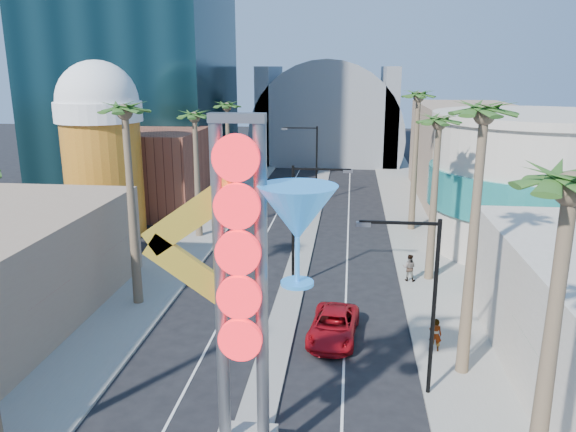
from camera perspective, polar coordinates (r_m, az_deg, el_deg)
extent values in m
cube|color=gray|center=(52.85, -8.09, -0.44)|extent=(5.00, 100.00, 0.15)
cube|color=gray|center=(51.56, 12.82, -1.06)|extent=(5.00, 100.00, 0.15)
cube|color=gray|center=(54.22, 2.47, 0.10)|extent=(1.60, 84.00, 0.15)
cube|color=brown|center=(56.71, -13.88, 4.39)|extent=(10.00, 10.00, 8.00)
cube|color=#987A62|center=(64.16, 17.66, 6.22)|extent=(10.00, 20.00, 10.00)
cylinder|color=#B95918|center=(49.64, -18.18, 3.80)|extent=(6.40, 6.40, 10.00)
cylinder|color=white|center=(48.96, -18.69, 10.01)|extent=(7.00, 7.00, 1.60)
sphere|color=white|center=(48.91, -18.77, 10.94)|extent=(6.60, 6.60, 6.60)
cylinder|color=#B8AE9C|center=(47.45, 24.07, 2.76)|extent=(16.00, 16.00, 10.00)
cylinder|color=teal|center=(47.45, 24.07, 2.76)|extent=(16.60, 16.60, 3.00)
cylinder|color=#B8AE9C|center=(46.74, 24.76, 9.12)|extent=(16.60, 16.60, 0.60)
cylinder|color=slate|center=(86.95, 4.09, 8.32)|extent=(22.00, 16.00, 22.00)
cube|color=slate|center=(87.49, -1.87, 10.36)|extent=(2.00, 16.00, 14.00)
cube|color=slate|center=(86.75, 10.17, 10.10)|extent=(2.00, 16.00, 14.00)
cylinder|color=slate|center=(19.30, -6.84, -7.83)|extent=(0.44, 0.44, 12.00)
cylinder|color=slate|center=(19.04, -2.69, -8.06)|extent=(0.44, 0.44, 12.00)
cube|color=slate|center=(17.73, -5.20, 9.91)|extent=(1.80, 0.50, 0.30)
cylinder|color=red|center=(17.53, -5.33, 5.90)|extent=(1.50, 0.25, 1.50)
cylinder|color=red|center=(17.84, -5.21, 0.97)|extent=(1.50, 0.25, 1.50)
cylinder|color=red|center=(18.27, -5.10, -3.75)|extent=(1.50, 0.25, 1.50)
cylinder|color=red|center=(18.83, -4.99, -8.22)|extent=(1.50, 0.25, 1.50)
cylinder|color=red|center=(19.49, -4.89, -12.42)|extent=(1.50, 0.25, 1.50)
cube|color=yellow|center=(18.66, -9.79, 0.01)|extent=(3.47, 0.25, 2.80)
cube|color=yellow|center=(19.27, -9.53, -5.75)|extent=(3.47, 0.25, 2.80)
cone|color=blue|center=(17.96, 0.98, 0.31)|extent=(2.60, 2.60, 1.80)
cylinder|color=blue|center=(18.43, 0.95, -4.51)|extent=(0.16, 0.16, 1.60)
cylinder|color=blue|center=(18.71, 0.94, -6.82)|extent=(1.10, 1.10, 0.12)
cylinder|color=black|center=(35.89, 0.51, -1.15)|extent=(0.18, 0.18, 8.00)
cube|color=black|center=(34.89, 3.48, 4.77)|extent=(3.60, 0.12, 0.12)
cube|color=slate|center=(34.87, 6.11, 4.54)|extent=(0.60, 0.25, 0.18)
cylinder|color=black|center=(59.25, 2.92, 5.25)|extent=(0.18, 0.18, 8.00)
cube|color=black|center=(58.87, 1.20, 8.93)|extent=(3.60, 0.12, 0.12)
cube|color=slate|center=(59.05, -0.36, 8.86)|extent=(0.60, 0.25, 0.18)
cylinder|color=black|center=(24.69, 14.58, -9.31)|extent=(0.18, 0.18, 8.00)
cube|color=black|center=(23.22, 11.23, -0.68)|extent=(3.24, 0.12, 0.12)
cube|color=slate|center=(23.17, 7.67, -0.82)|extent=(0.60, 0.25, 0.18)
cylinder|color=brown|center=(33.80, -15.57, 0.35)|extent=(0.40, 0.40, 11.50)
sphere|color=#244C19|center=(32.89, -16.27, 10.09)|extent=(2.40, 2.40, 2.40)
cylinder|color=brown|center=(46.90, -9.22, 3.75)|extent=(0.40, 0.40, 10.00)
sphere|color=#244C19|center=(46.21, -9.48, 9.84)|extent=(2.40, 2.40, 2.40)
cylinder|color=brown|center=(58.37, -6.09, 6.03)|extent=(0.40, 0.40, 10.00)
sphere|color=#244C19|center=(57.82, -6.23, 10.93)|extent=(2.40, 2.40, 2.40)
cylinder|color=brown|center=(17.48, 24.64, -15.41)|extent=(0.40, 0.40, 11.00)
sphere|color=#244C19|center=(15.59, 26.82, 2.47)|extent=(2.40, 2.40, 2.40)
cylinder|color=brown|center=(26.14, 18.19, -3.52)|extent=(0.40, 0.40, 12.00)
sphere|color=#244C19|center=(24.98, 19.31, 9.66)|extent=(2.40, 2.40, 2.40)
cylinder|color=brown|center=(37.72, 14.57, 1.13)|extent=(0.40, 0.40, 10.50)
sphere|color=#244C19|center=(36.87, 15.11, 9.07)|extent=(2.40, 2.40, 2.40)
cylinder|color=brown|center=(49.29, 12.74, 5.00)|extent=(0.40, 0.40, 11.50)
sphere|color=#244C19|center=(48.67, 13.13, 11.67)|extent=(2.40, 2.40, 2.40)
imported|color=#B50D17|center=(30.20, 4.63, -11.07)|extent=(2.85, 5.39, 1.45)
imported|color=gray|center=(29.50, 14.73, -11.58)|extent=(0.67, 0.48, 1.72)
imported|color=gray|center=(38.17, 12.21, -5.14)|extent=(1.01, 0.85, 1.82)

